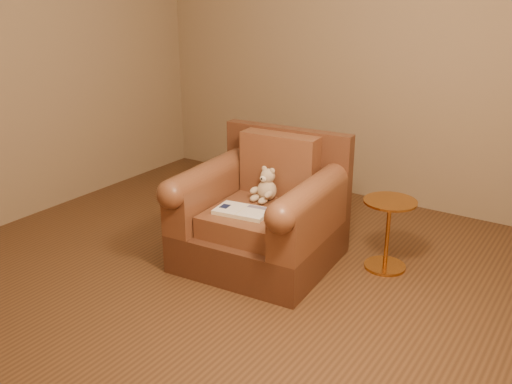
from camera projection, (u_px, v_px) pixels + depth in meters
The scene contains 6 objects.
floor at pixel (218, 274), 3.96m from camera, with size 4.00×4.00×0.00m, color #54341D.
room at pixel (211, 16), 3.36m from camera, with size 4.02×4.02×2.71m.
armchair at pixel (263, 215), 4.05m from camera, with size 1.07×1.02×0.90m.
teddy_bear at pixel (266, 188), 4.07m from camera, with size 0.18×0.20×0.25m.
guidebook at pixel (242, 211), 3.86m from camera, with size 0.39×0.27×0.03m.
side_table at pixel (388, 232), 3.95m from camera, with size 0.36×0.36×0.51m.
Camera 1 is at (2.17, -2.78, 1.90)m, focal length 40.00 mm.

